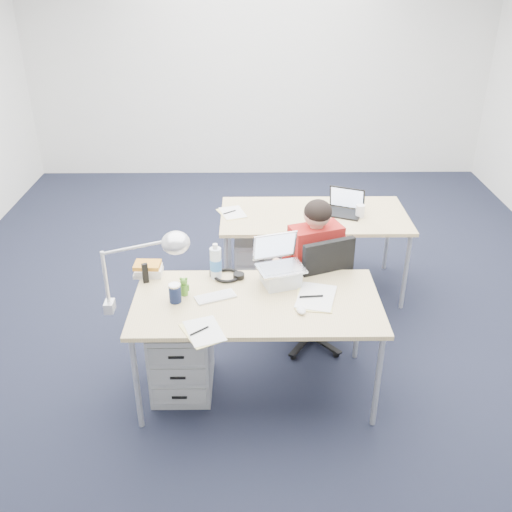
# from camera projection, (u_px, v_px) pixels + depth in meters

# --- Properties ---
(floor) EXTENTS (7.00, 7.00, 0.00)m
(floor) POSITION_uv_depth(u_px,v_px,m) (265.00, 310.00, 4.90)
(floor) COLOR black
(floor) RESTS_ON ground
(room) EXTENTS (6.02, 7.02, 2.80)m
(room) POSITION_uv_depth(u_px,v_px,m) (266.00, 110.00, 4.09)
(room) COLOR silver
(room) RESTS_ON ground
(desk_near) EXTENTS (1.60, 0.80, 0.73)m
(desk_near) POSITION_uv_depth(u_px,v_px,m) (257.00, 307.00, 3.69)
(desk_near) COLOR tan
(desk_near) RESTS_ON ground
(desk_far) EXTENTS (1.60, 0.80, 0.73)m
(desk_far) POSITION_uv_depth(u_px,v_px,m) (314.00, 219.00, 4.92)
(desk_far) COLOR tan
(desk_far) RESTS_ON ground
(office_chair) EXTENTS (0.79, 0.79, 0.96)m
(office_chair) POSITION_uv_depth(u_px,v_px,m) (313.00, 312.00, 4.37)
(office_chair) COLOR black
(office_chair) RESTS_ON ground
(seated_person) EXTENTS (0.52, 0.72, 1.18)m
(seated_person) POSITION_uv_depth(u_px,v_px,m) (307.00, 267.00, 4.37)
(seated_person) COLOR #A51B17
(seated_person) RESTS_ON ground
(drawer_pedestal_near) EXTENTS (0.40, 0.50, 0.55)m
(drawer_pedestal_near) POSITION_uv_depth(u_px,v_px,m) (182.00, 354.00, 3.92)
(drawer_pedestal_near) COLOR #A6AAAC
(drawer_pedestal_near) RESTS_ON ground
(drawer_pedestal_far) EXTENTS (0.40, 0.50, 0.55)m
(drawer_pedestal_far) POSITION_uv_depth(u_px,v_px,m) (258.00, 263.00, 5.08)
(drawer_pedestal_far) COLOR #A6AAAC
(drawer_pedestal_far) RESTS_ON ground
(silver_laptop) EXTENTS (0.36, 0.32, 0.33)m
(silver_laptop) POSITION_uv_depth(u_px,v_px,m) (281.00, 263.00, 3.78)
(silver_laptop) COLOR silver
(silver_laptop) RESTS_ON desk_near
(wireless_keyboard) EXTENTS (0.28, 0.20, 0.01)m
(wireless_keyboard) POSITION_uv_depth(u_px,v_px,m) (215.00, 297.00, 3.70)
(wireless_keyboard) COLOR white
(wireless_keyboard) RESTS_ON desk_near
(computer_mouse) EXTENTS (0.07, 0.10, 0.03)m
(computer_mouse) POSITION_uv_depth(u_px,v_px,m) (301.00, 310.00, 3.54)
(computer_mouse) COLOR white
(computer_mouse) RESTS_ON desk_near
(headphones) EXTENTS (0.28, 0.24, 0.04)m
(headphones) POSITION_uv_depth(u_px,v_px,m) (227.00, 275.00, 3.93)
(headphones) COLOR black
(headphones) RESTS_ON desk_near
(can_koozie) EXTENTS (0.10, 0.10, 0.13)m
(can_koozie) POSITION_uv_depth(u_px,v_px,m) (175.00, 293.00, 3.63)
(can_koozie) COLOR #131C3D
(can_koozie) RESTS_ON desk_near
(water_bottle) EXTENTS (0.10, 0.10, 0.26)m
(water_bottle) POSITION_uv_depth(u_px,v_px,m) (216.00, 261.00, 3.88)
(water_bottle) COLOR silver
(water_bottle) RESTS_ON desk_near
(bear_figurine) EXTENTS (0.08, 0.07, 0.13)m
(bear_figurine) POSITION_uv_depth(u_px,v_px,m) (184.00, 286.00, 3.71)
(bear_figurine) COLOR #357F22
(bear_figurine) RESTS_ON desk_near
(book_stack) EXTENTS (0.23, 0.20, 0.09)m
(book_stack) POSITION_uv_depth(u_px,v_px,m) (148.00, 269.00, 3.95)
(book_stack) COLOR silver
(book_stack) RESTS_ON desk_near
(cordless_phone) EXTENTS (0.04, 0.04, 0.14)m
(cordless_phone) POSITION_uv_depth(u_px,v_px,m) (145.00, 273.00, 3.84)
(cordless_phone) COLOR black
(cordless_phone) RESTS_ON desk_near
(papers_left) EXTENTS (0.29, 0.33, 0.01)m
(papers_left) POSITION_uv_depth(u_px,v_px,m) (203.00, 332.00, 3.36)
(papers_left) COLOR #F5E68D
(papers_left) RESTS_ON desk_near
(papers_right) EXTENTS (0.30, 0.37, 0.01)m
(papers_right) POSITION_uv_depth(u_px,v_px,m) (315.00, 298.00, 3.69)
(papers_right) COLOR #F5E68D
(papers_right) RESTS_ON desk_near
(sunglasses) EXTENTS (0.11, 0.06, 0.02)m
(sunglasses) POSITION_uv_depth(u_px,v_px,m) (281.00, 283.00, 3.85)
(sunglasses) COLOR black
(sunglasses) RESTS_ON desk_near
(desk_lamp) EXTENTS (0.53, 0.37, 0.57)m
(desk_lamp) POSITION_uv_depth(u_px,v_px,m) (133.00, 271.00, 3.44)
(desk_lamp) COLOR silver
(desk_lamp) RESTS_ON desk_near
(dark_laptop) EXTENTS (0.40, 0.40, 0.22)m
(dark_laptop) POSITION_uv_depth(u_px,v_px,m) (344.00, 202.00, 4.84)
(dark_laptop) COLOR black
(dark_laptop) RESTS_ON desk_far
(far_cup) EXTENTS (0.10, 0.10, 0.11)m
(far_cup) POSITION_uv_depth(u_px,v_px,m) (360.00, 211.00, 4.82)
(far_cup) COLOR white
(far_cup) RESTS_ON desk_far
(far_papers) EXTENTS (0.27, 0.31, 0.01)m
(far_papers) POSITION_uv_depth(u_px,v_px,m) (232.00, 213.00, 4.90)
(far_papers) COLOR white
(far_papers) RESTS_ON desk_far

